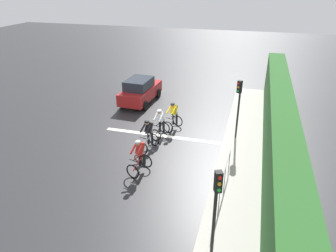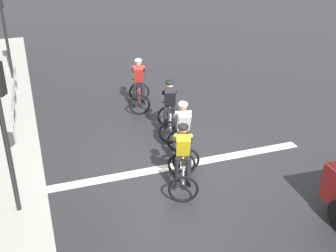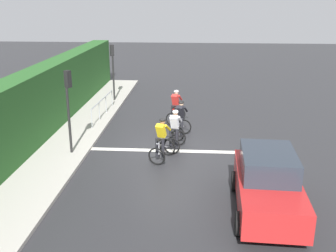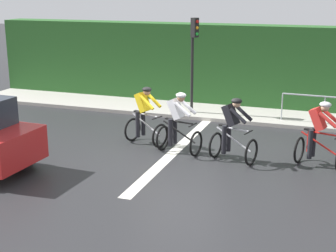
{
  "view_description": "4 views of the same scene",
  "coord_description": "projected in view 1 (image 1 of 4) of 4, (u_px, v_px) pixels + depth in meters",
  "views": [
    {
      "loc": [
        -4.39,
        14.74,
        8.0
      ],
      "look_at": [
        -0.52,
        1.12,
        1.27
      ],
      "focal_mm": 33.49,
      "sensor_mm": 36.0,
      "label": 1
    },
    {
      "loc": [
        -3.18,
        -8.82,
        5.82
      ],
      "look_at": [
        0.02,
        0.52,
        0.83
      ],
      "focal_mm": 46.1,
      "sensor_mm": 36.0,
      "label": 2
    },
    {
      "loc": [
        1.01,
        -15.15,
        5.94
      ],
      "look_at": [
        -0.09,
        0.78,
        0.76
      ],
      "focal_mm": 42.64,
      "sensor_mm": 36.0,
      "label": 3
    },
    {
      "loc": [
        12.24,
        3.95,
        4.28
      ],
      "look_at": [
        0.92,
        -0.04,
        0.92
      ],
      "focal_mm": 52.79,
      "sensor_mm": 36.0,
      "label": 4
    }
  ],
  "objects": [
    {
      "name": "road_marking_stop_line",
      "position": [
        165.0,
        136.0,
        17.43
      ],
      "size": [
        7.0,
        0.3,
        0.01
      ],
      "primitive_type": "cube",
      "color": "silver",
      "rests_on": "ground"
    },
    {
      "name": "cyclist_fourth",
      "position": [
        173.0,
        116.0,
        17.92
      ],
      "size": [
        0.99,
        1.24,
        1.66
      ],
      "color": "black",
      "rests_on": "ground"
    },
    {
      "name": "sidewalk_kerb",
      "position": [
        247.0,
        168.0,
        14.43
      ],
      "size": [
        2.8,
        22.86,
        0.12
      ],
      "primitive_type": "cube",
      "color": "#ADA89E",
      "rests_on": "ground"
    },
    {
      "name": "pedestrian_railing_kerbside",
      "position": [
        223.0,
        178.0,
        12.4
      ],
      "size": [
        0.2,
        3.99,
        1.03
      ],
      "color": "#999EA3",
      "rests_on": "ground"
    },
    {
      "name": "hedge_wall",
      "position": [
        279.0,
        144.0,
        13.51
      ],
      "size": [
        1.1,
        22.86,
        3.01
      ],
      "primitive_type": "cube",
      "color": "#265623",
      "rests_on": "ground"
    },
    {
      "name": "cyclist_lead",
      "position": [
        140.0,
        157.0,
        13.88
      ],
      "size": [
        0.94,
        1.22,
        1.66
      ],
      "color": "black",
      "rests_on": "ground"
    },
    {
      "name": "cyclist_mid",
      "position": [
        160.0,
        124.0,
        17.04
      ],
      "size": [
        0.88,
        1.19,
        1.66
      ],
      "color": "black",
      "rests_on": "ground"
    },
    {
      "name": "traffic_light_far_junction",
      "position": [
        216.0,
        204.0,
        8.82
      ],
      "size": [
        0.26,
        0.3,
        3.34
      ],
      "color": "black",
      "rests_on": "ground"
    },
    {
      "name": "traffic_light_near_crossing",
      "position": [
        239.0,
        101.0,
        16.12
      ],
      "size": [
        0.27,
        0.29,
        3.34
      ],
      "color": "black",
      "rests_on": "ground"
    },
    {
      "name": "car_red",
      "position": [
        140.0,
        91.0,
        21.77
      ],
      "size": [
        2.03,
        4.17,
        1.76
      ],
      "color": "#B21E1E",
      "rests_on": "ground"
    },
    {
      "name": "ground_plane",
      "position": [
        165.0,
        137.0,
        17.32
      ],
      "size": [
        80.0,
        80.0,
        0.0
      ],
      "primitive_type": "plane",
      "color": "#28282B"
    },
    {
      "name": "cyclist_second",
      "position": [
        148.0,
        135.0,
        15.78
      ],
      "size": [
        0.95,
        1.23,
        1.66
      ],
      "color": "black",
      "rests_on": "ground"
    },
    {
      "name": "stone_wall_low",
      "position": [
        268.0,
        168.0,
        14.14
      ],
      "size": [
        0.44,
        22.86,
        0.42
      ],
      "primitive_type": "cube",
      "color": "tan",
      "rests_on": "ground"
    }
  ]
}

